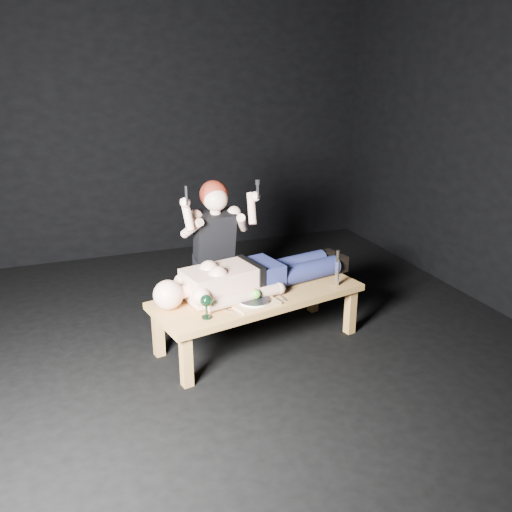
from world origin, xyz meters
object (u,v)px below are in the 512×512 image
at_px(lying_man, 257,271).
at_px(kneeling_woman, 212,250).
at_px(serving_tray, 254,303).
at_px(carving_knife, 337,268).
at_px(table, 258,319).
at_px(goblet, 206,306).

relative_size(lying_man, kneeling_woman, 1.40).
height_order(lying_man, kneeling_woman, kneeling_woman).
xyz_separation_m(kneeling_woman, serving_tray, (0.11, -0.74, -0.20)).
bearing_deg(carving_knife, table, 161.69).
relative_size(table, serving_tray, 4.89).
relative_size(table, goblet, 9.40).
distance_m(table, lying_man, 0.39).
bearing_deg(lying_man, carving_knife, -28.59).
relative_size(kneeling_woman, serving_tray, 3.82).
bearing_deg(kneeling_woman, lying_man, -61.21).
height_order(table, kneeling_woman, kneeling_woman).
bearing_deg(carving_knife, serving_tray, 176.12).
bearing_deg(carving_knife, lying_man, 151.41).
xyz_separation_m(table, serving_tray, (-0.10, -0.18, 0.24)).
bearing_deg(serving_tray, kneeling_woman, 98.33).
xyz_separation_m(goblet, carving_knife, (1.17, 0.21, 0.06)).
relative_size(lying_man, serving_tray, 5.34).
distance_m(lying_man, kneeling_woman, 0.52).
height_order(table, carving_knife, carving_knife).
xyz_separation_m(table, carving_knife, (0.66, -0.08, 0.38)).
bearing_deg(carving_knife, goblet, 178.35).
bearing_deg(carving_knife, kneeling_woman, 132.26).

